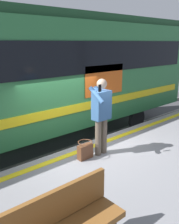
{
  "coord_description": "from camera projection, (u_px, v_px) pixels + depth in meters",
  "views": [
    {
      "loc": [
        3.6,
        4.37,
        3.45
      ],
      "look_at": [
        0.02,
        0.3,
        1.89
      ],
      "focal_mm": 38.87,
      "sensor_mm": 36.0,
      "label": 1
    }
  ],
  "objects": [
    {
      "name": "handbag",
      "position": [
        85.0,
        151.0,
        5.29
      ],
      "size": [
        0.35,
        0.32,
        0.39
      ],
      "color": "#59331E",
      "rests_on": "platform"
    },
    {
      "name": "passenger",
      "position": [
        101.0,
        111.0,
        5.31
      ],
      "size": [
        0.57,
        0.55,
        1.72
      ],
      "color": "brown",
      "rests_on": "platform"
    },
    {
      "name": "track_rail_near",
      "position": [
        50.0,
        155.0,
        7.5
      ],
      "size": [
        21.01,
        0.08,
        0.16
      ],
      "primitive_type": "cube",
      "color": "slate",
      "rests_on": "ground"
    },
    {
      "name": "platform",
      "position": [
        148.0,
        198.0,
        4.78
      ],
      "size": [
        16.16,
        4.08,
        0.99
      ],
      "primitive_type": "cube",
      "color": "gray",
      "rests_on": "ground"
    },
    {
      "name": "track_rail_far",
      "position": [
        28.0,
        142.0,
        8.53
      ],
      "size": [
        21.01,
        0.08,
        0.16
      ],
      "primitive_type": "cube",
      "color": "slate",
      "rests_on": "ground"
    },
    {
      "name": "safety_line",
      "position": [
        90.0,
        147.0,
        5.9
      ],
      "size": [
        15.84,
        0.16,
        0.01
      ],
      "primitive_type": "cube",
      "color": "yellow",
      "rests_on": "platform"
    },
    {
      "name": "train_carriage",
      "position": [
        8.0,
        74.0,
        6.79
      ],
      "size": [
        13.93,
        2.84,
        4.13
      ],
      "color": "#2D723F",
      "rests_on": "ground"
    },
    {
      "name": "ground_plane",
      "position": [
        82.0,
        178.0,
        6.39
      ],
      "size": [
        24.83,
        24.83,
        0.0
      ],
      "primitive_type": "plane",
      "color": "#3D3D3F"
    }
  ]
}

